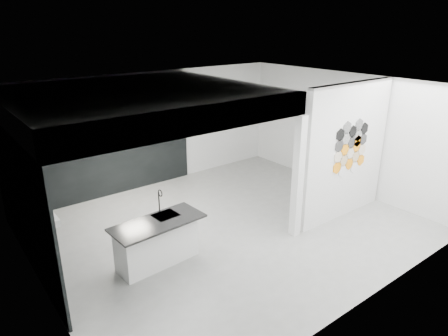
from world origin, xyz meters
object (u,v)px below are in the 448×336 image
(partition_panel, at_px, (346,152))
(kitchen_island, at_px, (157,241))
(glass_vase, at_px, (162,130))
(utensil_cup, at_px, (70,147))
(wall_basin, at_px, (43,220))
(stockpot, at_px, (58,147))
(kettle, at_px, (147,133))
(glass_bowl, at_px, (162,131))
(bottle_dark, at_px, (105,140))

(partition_panel, xyz_separation_m, kitchen_island, (-3.98, 0.74, -0.98))
(glass_vase, distance_m, utensil_cup, 2.23)
(wall_basin, distance_m, kitchen_island, 1.88)
(stockpot, bearing_deg, wall_basin, -114.21)
(stockpot, distance_m, kettle, 2.07)
(wall_basin, xyz_separation_m, stockpot, (0.93, 2.07, 0.56))
(kitchen_island, height_order, glass_bowl, glass_bowl)
(stockpot, height_order, kettle, stockpot)
(glass_bowl, bearing_deg, glass_vase, 0.00)
(wall_basin, xyz_separation_m, utensil_cup, (1.16, 2.07, 0.52))
(partition_panel, xyz_separation_m, stockpot, (-4.54, 3.87, 0.01))
(partition_panel, height_order, glass_vase, partition_panel)
(glass_bowl, distance_m, bottle_dark, 1.45)
(kitchen_island, xyz_separation_m, glass_vase, (1.90, 3.12, 0.97))
(kitchen_island, relative_size, glass_bowl, 10.79)
(kettle, distance_m, bottle_dark, 1.05)
(glass_vase, bearing_deg, glass_bowl, 0.00)
(bottle_dark, relative_size, utensil_cup, 1.42)
(stockpot, height_order, glass_bowl, stockpot)
(glass_vase, relative_size, bottle_dark, 0.94)
(bottle_dark, bearing_deg, glass_bowl, 0.00)
(bottle_dark, bearing_deg, utensil_cup, 180.00)
(wall_basin, bearing_deg, partition_panel, -18.23)
(glass_bowl, bearing_deg, stockpot, 180.00)
(stockpot, relative_size, bottle_dark, 1.57)
(stockpot, height_order, bottle_dark, stockpot)
(partition_panel, xyz_separation_m, glass_vase, (-2.08, 3.87, -0.01))
(glass_vase, distance_m, bottle_dark, 1.45)
(partition_panel, height_order, kettle, partition_panel)
(kitchen_island, xyz_separation_m, utensil_cup, (-0.32, 3.12, 0.95))
(glass_vase, relative_size, utensil_cup, 1.33)
(bottle_dark, bearing_deg, wall_basin, -133.28)
(utensil_cup, bearing_deg, stockpot, 180.00)
(kitchen_island, xyz_separation_m, stockpot, (-0.56, 3.12, 1.00))
(partition_panel, relative_size, wall_basin, 4.67)
(partition_panel, distance_m, kitchen_island, 4.16)
(kettle, height_order, bottle_dark, bottle_dark)
(kettle, xyz_separation_m, glass_vase, (0.39, 0.00, 0.00))
(stockpot, bearing_deg, glass_vase, 0.00)
(glass_vase, bearing_deg, stockpot, 180.00)
(wall_basin, xyz_separation_m, bottle_dark, (1.94, 2.07, 0.54))
(kitchen_island, bearing_deg, wall_basin, 141.06)
(partition_panel, bearing_deg, utensil_cup, 138.06)
(kitchen_island, relative_size, bottle_dark, 10.72)
(stockpot, distance_m, glass_vase, 2.46)
(kitchen_island, relative_size, kettle, 10.28)
(glass_vase, bearing_deg, partition_panel, -61.77)
(kettle, distance_m, glass_vase, 0.39)
(stockpot, xyz_separation_m, kettle, (2.07, 0.00, -0.03))
(kitchen_island, bearing_deg, bottle_dark, 78.20)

